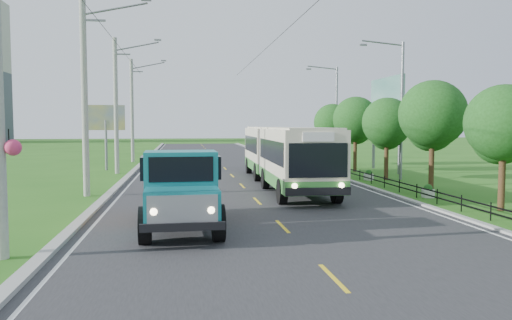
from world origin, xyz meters
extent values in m
plane|color=#255C16|center=(0.00, 0.00, 0.00)|extent=(240.00, 240.00, 0.00)
cube|color=#28282B|center=(0.00, 20.00, 0.01)|extent=(14.00, 120.00, 0.02)
cube|color=#9E9E99|center=(-7.20, 20.00, 0.07)|extent=(0.40, 120.00, 0.15)
cube|color=#9E9E99|center=(7.15, 20.00, 0.05)|extent=(0.30, 120.00, 0.10)
cube|color=silver|center=(-6.65, 20.00, 0.02)|extent=(0.12, 120.00, 0.00)
cube|color=silver|center=(6.65, 20.00, 0.02)|extent=(0.12, 120.00, 0.00)
cube|color=yellow|center=(0.00, 0.00, 0.02)|extent=(0.12, 2.20, 0.00)
cube|color=black|center=(8.00, 14.00, 0.30)|extent=(0.04, 40.00, 0.60)
sphere|color=#D83366|center=(-7.95, -3.00, 3.00)|extent=(0.44, 0.44, 0.44)
cylinder|color=gray|center=(-8.30, 9.00, 5.00)|extent=(0.32, 0.32, 10.00)
cube|color=slate|center=(-7.80, 9.00, 8.80)|extent=(1.20, 0.10, 0.10)
cube|color=slate|center=(-5.20, 9.00, 9.90)|extent=(0.50, 0.18, 0.12)
cylinder|color=gray|center=(-8.30, 21.00, 5.00)|extent=(0.32, 0.32, 10.00)
cube|color=slate|center=(-7.80, 21.00, 8.80)|extent=(1.20, 0.10, 0.10)
cube|color=slate|center=(-5.20, 21.00, 9.90)|extent=(0.50, 0.18, 0.12)
cylinder|color=gray|center=(-8.30, 33.00, 5.00)|extent=(0.32, 0.32, 10.00)
cube|color=slate|center=(-7.80, 33.00, 8.80)|extent=(1.20, 0.10, 0.10)
cube|color=slate|center=(-5.20, 33.00, 9.90)|extent=(0.50, 0.18, 0.12)
cylinder|color=#382314|center=(9.80, 2.00, 1.48)|extent=(0.28, 0.28, 2.97)
sphere|color=#174413|center=(9.80, 2.00, 3.71)|extent=(3.18, 3.18, 3.18)
sphere|color=#174413|center=(10.00, 2.50, 3.07)|extent=(2.33, 2.33, 2.33)
cylinder|color=#382314|center=(9.80, 8.00, 1.68)|extent=(0.28, 0.28, 3.36)
sphere|color=#174413|center=(9.80, 8.00, 4.20)|extent=(3.60, 3.60, 3.60)
sphere|color=#174413|center=(10.00, 8.50, 3.48)|extent=(2.64, 2.64, 2.64)
cylinder|color=#382314|center=(9.80, 14.00, 1.51)|extent=(0.28, 0.28, 3.02)
sphere|color=#174413|center=(9.80, 14.00, 3.78)|extent=(3.24, 3.24, 3.24)
sphere|color=#174413|center=(10.00, 14.50, 3.13)|extent=(2.38, 2.38, 2.38)
cylinder|color=#382314|center=(9.80, 20.00, 1.62)|extent=(0.28, 0.28, 3.25)
sphere|color=#174413|center=(9.80, 20.00, 4.06)|extent=(3.48, 3.48, 3.48)
sphere|color=#174413|center=(10.00, 20.50, 3.36)|extent=(2.55, 2.55, 2.55)
cylinder|color=#382314|center=(9.80, 26.00, 1.54)|extent=(0.28, 0.28, 3.08)
sphere|color=#174413|center=(9.80, 26.00, 3.85)|extent=(3.30, 3.30, 3.30)
sphere|color=#174413|center=(10.00, 26.50, 3.19)|extent=(2.42, 2.42, 2.42)
cylinder|color=slate|center=(10.80, 14.00, 4.50)|extent=(0.20, 0.20, 9.00)
cylinder|color=slate|center=(9.40, 14.00, 8.90)|extent=(2.80, 0.10, 0.34)
cube|color=slate|center=(8.10, 14.00, 8.75)|extent=(0.45, 0.16, 0.12)
cylinder|color=slate|center=(10.80, 28.00, 4.50)|extent=(0.20, 0.20, 9.00)
cylinder|color=slate|center=(9.40, 28.00, 8.90)|extent=(2.80, 0.10, 0.34)
cube|color=slate|center=(8.10, 28.00, 8.75)|extent=(0.45, 0.16, 0.12)
cylinder|color=silver|center=(8.60, 6.00, 0.20)|extent=(0.64, 0.64, 0.40)
sphere|color=#174413|center=(8.60, 6.00, 0.45)|extent=(0.44, 0.44, 0.44)
cylinder|color=silver|center=(8.60, 14.00, 0.20)|extent=(0.64, 0.64, 0.40)
sphere|color=#174413|center=(8.60, 14.00, 0.45)|extent=(0.44, 0.44, 0.44)
cylinder|color=silver|center=(8.60, 22.00, 0.20)|extent=(0.64, 0.64, 0.40)
sphere|color=#174413|center=(8.60, 22.00, 0.45)|extent=(0.44, 0.44, 0.44)
cylinder|color=slate|center=(-9.50, 24.00, 2.00)|extent=(0.20, 0.20, 4.00)
cube|color=yellow|center=(-9.50, 24.00, 4.20)|extent=(3.00, 0.15, 2.00)
cylinder|color=slate|center=(12.30, 17.50, 2.50)|extent=(0.24, 0.24, 5.00)
cylinder|color=slate|center=(12.30, 22.50, 2.50)|extent=(0.24, 0.24, 5.00)
cube|color=#144C47|center=(12.30, 20.00, 5.80)|extent=(0.20, 6.00, 3.00)
cube|color=#337D32|center=(2.32, 7.54, 0.90)|extent=(3.07, 8.55, 0.62)
cube|color=beige|center=(2.32, 7.54, 2.30)|extent=(3.07, 8.55, 2.18)
cube|color=black|center=(2.32, 7.54, 2.31)|extent=(3.09, 7.87, 1.07)
cube|color=#337D32|center=(2.59, 16.85, 0.90)|extent=(3.05, 7.98, 0.62)
cube|color=beige|center=(2.59, 16.85, 2.30)|extent=(3.05, 7.98, 2.18)
cube|color=black|center=(2.59, 16.85, 2.31)|extent=(3.07, 7.31, 1.07)
cube|color=#4C4C4C|center=(2.46, 12.34, 1.99)|extent=(2.68, 1.21, 2.69)
cube|color=black|center=(2.20, 3.29, 2.11)|extent=(2.54, 0.14, 1.47)
cylinder|color=black|center=(0.97, 4.93, 0.59)|extent=(0.39, 1.18, 1.17)
cylinder|color=black|center=(3.52, 4.85, 0.59)|extent=(0.39, 1.18, 1.17)
cylinder|color=black|center=(1.13, 10.46, 0.59)|extent=(0.39, 1.18, 1.17)
cylinder|color=black|center=(3.68, 10.38, 0.59)|extent=(0.39, 1.18, 1.17)
cylinder|color=black|center=(1.24, 14.30, 0.59)|extent=(0.39, 1.18, 1.17)
cylinder|color=black|center=(3.79, 14.22, 0.59)|extent=(0.39, 1.18, 1.17)
cylinder|color=black|center=(1.39, 19.49, 0.59)|extent=(0.39, 1.18, 1.17)
cylinder|color=black|center=(3.94, 19.41, 0.59)|extent=(0.39, 1.18, 1.17)
cube|color=#167C84|center=(-3.50, -2.11, 1.16)|extent=(2.25, 1.53, 1.06)
cube|color=#167C84|center=(-3.54, -0.52, 1.69)|extent=(2.36, 1.74, 2.11)
cube|color=black|center=(-3.54, -0.52, 2.22)|extent=(2.58, 1.43, 0.74)
cube|color=black|center=(-3.56, 0.32, 0.69)|extent=(1.20, 6.35, 0.26)
cube|color=orange|center=(-3.60, 2.11, 1.74)|extent=(2.50, 3.22, 1.37)
cylinder|color=black|center=(-4.62, -1.92, 0.58)|extent=(0.40, 1.17, 1.16)
cylinder|color=black|center=(-2.40, -1.87, 0.58)|extent=(0.40, 1.17, 1.16)
cylinder|color=black|center=(-4.71, 2.30, 0.58)|extent=(0.40, 1.17, 1.16)
cylinder|color=black|center=(-2.50, 2.35, 0.58)|extent=(0.40, 1.17, 1.16)
camera|label=1|loc=(-3.48, -17.09, 3.59)|focal=35.00mm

